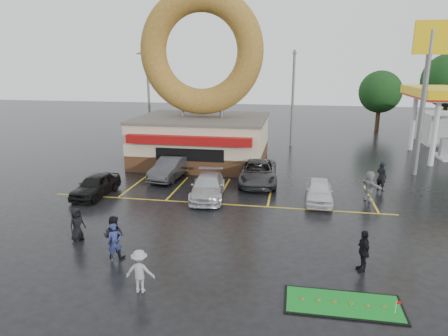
% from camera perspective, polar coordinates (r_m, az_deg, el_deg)
% --- Properties ---
extents(ground, '(120.00, 120.00, 0.00)m').
position_cam_1_polar(ground, '(20.01, -3.16, -8.40)').
color(ground, black).
rests_on(ground, ground).
extents(donut_shop, '(10.20, 8.70, 13.50)m').
position_cam_1_polar(donut_shop, '(31.88, -3.22, 8.67)').
color(donut_shop, '#472B19').
rests_on(donut_shop, ground).
extents(shell_sign, '(2.20, 0.36, 10.60)m').
position_cam_1_polar(shell_sign, '(31.12, 27.02, 12.35)').
color(shell_sign, slate).
rests_on(shell_sign, ground).
extents(streetlight_left, '(0.40, 2.21, 9.00)m').
position_cam_1_polar(streetlight_left, '(40.53, -10.75, 10.21)').
color(streetlight_left, slate).
rests_on(streetlight_left, ground).
extents(streetlight_mid, '(0.40, 2.21, 9.00)m').
position_cam_1_polar(streetlight_mid, '(38.92, 9.79, 10.07)').
color(streetlight_mid, slate).
rests_on(streetlight_mid, ground).
extents(streetlight_right, '(0.40, 2.21, 9.00)m').
position_cam_1_polar(streetlight_right, '(41.59, 26.78, 9.02)').
color(streetlight_right, slate).
rests_on(streetlight_right, ground).
extents(tree_far_d, '(4.90, 4.90, 7.00)m').
position_cam_1_polar(tree_far_d, '(50.92, 21.42, 10.09)').
color(tree_far_d, '#332114').
rests_on(tree_far_d, ground).
extents(car_black, '(1.88, 4.07, 1.35)m').
position_cam_1_polar(car_black, '(25.43, -17.87, -2.37)').
color(car_black, black).
rests_on(car_black, ground).
extents(car_dgrey, '(2.12, 4.69, 1.49)m').
position_cam_1_polar(car_dgrey, '(28.13, -7.65, 0.02)').
color(car_dgrey, '#313134').
rests_on(car_dgrey, ground).
extents(car_silver, '(2.44, 4.86, 1.35)m').
position_cam_1_polar(car_silver, '(23.99, -2.33, -2.65)').
color(car_silver, '#B6B6BB').
rests_on(car_silver, ground).
extents(car_grey, '(2.81, 5.48, 1.48)m').
position_cam_1_polar(car_grey, '(26.91, 4.88, -0.61)').
color(car_grey, '#323235').
rests_on(car_grey, ground).
extents(car_white, '(1.64, 3.86, 1.30)m').
position_cam_1_polar(car_white, '(23.88, 13.41, -3.21)').
color(car_white, silver).
rests_on(car_white, ground).
extents(person_blue, '(0.70, 0.66, 1.61)m').
position_cam_1_polar(person_blue, '(17.14, -15.32, -10.15)').
color(person_blue, navy).
rests_on(person_blue, ground).
extents(person_blackjkt, '(0.90, 0.70, 1.84)m').
position_cam_1_polar(person_blackjkt, '(17.31, -15.47, -9.48)').
color(person_blackjkt, black).
rests_on(person_blackjkt, ground).
extents(person_hoodie, '(1.08, 0.68, 1.59)m').
position_cam_1_polar(person_hoodie, '(14.76, -11.93, -14.23)').
color(person_hoodie, '#939496').
rests_on(person_hoodie, ground).
extents(person_bystander, '(0.75, 0.89, 1.55)m').
position_cam_1_polar(person_bystander, '(19.48, -20.27, -7.55)').
color(person_bystander, black).
rests_on(person_bystander, ground).
extents(person_cameraman, '(0.58, 1.04, 1.68)m').
position_cam_1_polar(person_cameraman, '(16.67, 19.28, -11.08)').
color(person_cameraman, black).
rests_on(person_cameraman, ground).
extents(person_walker_near, '(1.24, 1.73, 1.80)m').
position_cam_1_polar(person_walker_near, '(24.83, 20.09, -2.42)').
color(person_walker_near, gray).
rests_on(person_walker_near, ground).
extents(person_walker_far, '(0.79, 0.78, 1.84)m').
position_cam_1_polar(person_walker_far, '(27.06, 21.56, -1.13)').
color(person_walker_far, black).
rests_on(person_walker_far, ground).
extents(dumpster, '(2.05, 1.62, 1.30)m').
position_cam_1_polar(dumpster, '(33.71, -11.50, 2.16)').
color(dumpster, '#18401E').
rests_on(dumpster, ground).
extents(putting_green, '(3.92, 1.70, 0.49)m').
position_cam_1_polar(putting_green, '(14.72, 16.62, -18.12)').
color(putting_green, black).
rests_on(putting_green, ground).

